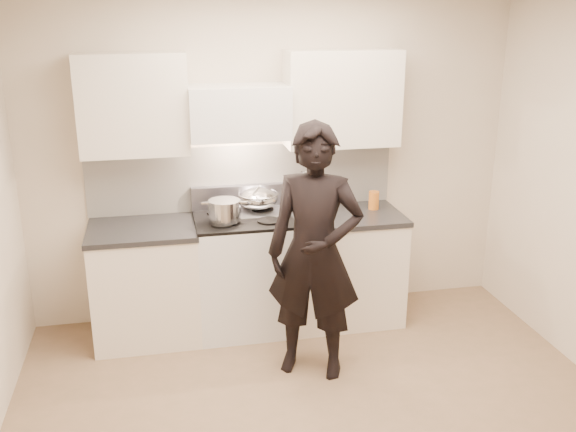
{
  "coord_description": "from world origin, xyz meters",
  "views": [
    {
      "loc": [
        -0.93,
        -3.32,
        2.52
      ],
      "look_at": [
        -0.02,
        1.05,
        1.06
      ],
      "focal_mm": 40.0,
      "sensor_mm": 36.0,
      "label": 1
    }
  ],
  "objects_px": {
    "utensil_crock": "(304,197)",
    "wok": "(258,198)",
    "stove": "(244,272)",
    "person": "(315,253)",
    "counter_right": "(343,266)"
  },
  "relations": [
    {
      "from": "counter_right",
      "to": "wok",
      "type": "xyz_separation_m",
      "value": [
        -0.68,
        0.14,
        0.59
      ]
    },
    {
      "from": "wok",
      "to": "person",
      "type": "distance_m",
      "value": 0.95
    },
    {
      "from": "stove",
      "to": "person",
      "type": "distance_m",
      "value": 0.96
    },
    {
      "from": "stove",
      "to": "wok",
      "type": "relative_size",
      "value": 2.37
    },
    {
      "from": "stove",
      "to": "wok",
      "type": "bearing_deg",
      "value": 44.74
    },
    {
      "from": "counter_right",
      "to": "stove",
      "type": "bearing_deg",
      "value": -180.0
    },
    {
      "from": "counter_right",
      "to": "utensil_crock",
      "type": "relative_size",
      "value": 2.95
    },
    {
      "from": "stove",
      "to": "wok",
      "type": "height_order",
      "value": "wok"
    },
    {
      "from": "person",
      "to": "counter_right",
      "type": "bearing_deg",
      "value": 84.5
    },
    {
      "from": "stove",
      "to": "utensil_crock",
      "type": "relative_size",
      "value": 3.08
    },
    {
      "from": "counter_right",
      "to": "utensil_crock",
      "type": "height_order",
      "value": "utensil_crock"
    },
    {
      "from": "utensil_crock",
      "to": "wok",
      "type": "bearing_deg",
      "value": -171.54
    },
    {
      "from": "wok",
      "to": "utensil_crock",
      "type": "relative_size",
      "value": 1.3
    },
    {
      "from": "utensil_crock",
      "to": "person",
      "type": "relative_size",
      "value": 0.17
    },
    {
      "from": "stove",
      "to": "utensil_crock",
      "type": "xyz_separation_m",
      "value": [
        0.54,
        0.2,
        0.54
      ]
    }
  ]
}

